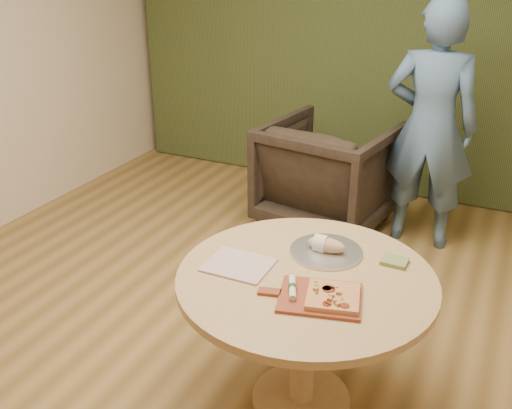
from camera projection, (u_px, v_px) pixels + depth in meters
The scene contains 12 objects.
room_shell at pixel (218, 123), 2.56m from camera, with size 5.04×6.04×2.84m.
curtain at pixel (380, 37), 4.94m from camera, with size 4.80×0.14×2.78m, color #2F3B1B.
pedestal_table at pixel (305, 301), 2.67m from camera, with size 1.20×1.20×0.75m.
pizza_paddle at pixel (318, 297), 2.43m from camera, with size 0.47×0.36×0.01m.
flatbread_pizza at pixel (333, 296), 2.41m from camera, with size 0.27×0.27×0.04m.
cutlery_roll at pixel (292, 287), 2.46m from camera, with size 0.10×0.19×0.03m.
newspaper at pixel (239, 265), 2.68m from camera, with size 0.30×0.25×0.01m, color silver.
serving_tray at pixel (326, 251), 2.80m from camera, with size 0.36×0.36×0.02m.
bread_roll at pixel (325, 245), 2.79m from camera, with size 0.19×0.09×0.09m.
green_packet at pixel (395, 261), 2.70m from camera, with size 0.12×0.10×0.02m, color #51632C.
armchair at pixel (329, 169), 4.58m from camera, with size 0.94×0.88×0.96m, color black.
person_standing at pixel (430, 127), 4.14m from camera, with size 0.67×0.44×1.84m, color #456485.
Camera 1 is at (1.22, -2.16, 2.13)m, focal length 40.00 mm.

